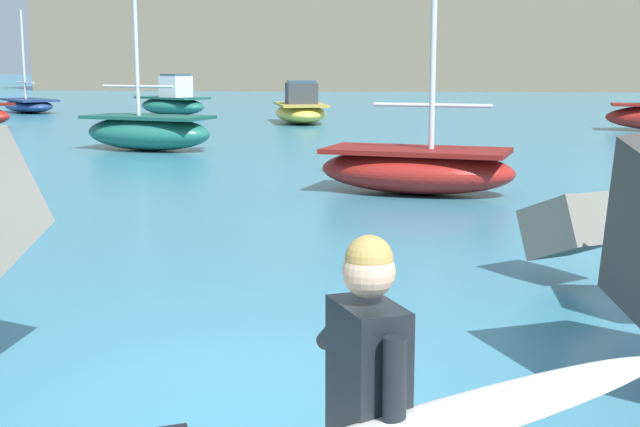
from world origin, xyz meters
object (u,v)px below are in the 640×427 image
Objects in this scene: boat_far_left at (301,109)px; boat_far_centre at (28,105)px; boat_near_right at (416,168)px; boat_mid_left at (173,102)px; surfer_with_board at (386,425)px; boat_mid_centre at (148,131)px.

boat_far_left is 17.52m from boat_far_centre.
boat_near_right is 1.16× the size of boat_mid_left.
surfer_with_board is 24.46m from boat_mid_centre.
boat_far_centre is at bearing 126.73° from boat_near_right.
boat_mid_centre is at bearing -103.94° from boat_far_left.
boat_near_right reaches higher than boat_far_centre.
boat_mid_left is 0.86× the size of boat_far_centre.
boat_mid_centre is 1.18× the size of boat_far_centre.
boat_near_right is at bearing 89.10° from surfer_with_board.
boat_mid_centre is (-8.23, 8.29, 0.08)m from boat_near_right.
surfer_with_board is 43.03m from boat_mid_left.
boat_mid_centre reaches higher than boat_near_right.
boat_far_left is at bearing 97.65° from surfer_with_board.
boat_near_right is at bearing -45.20° from boat_mid_centre.
boat_mid_centre is at bearing -77.01° from boat_mid_left.
boat_mid_left reaches higher than boat_far_left.
boat_mid_left is at bearing 144.02° from boat_far_left.
boat_near_right is 1.08× the size of boat_far_left.
boat_mid_centre reaches higher than boat_mid_left.
boat_far_centre is at bearing 156.01° from boat_far_left.
boat_mid_centre is 1.28× the size of boat_far_left.
boat_far_left is (3.18, 12.81, 0.02)m from boat_mid_centre.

